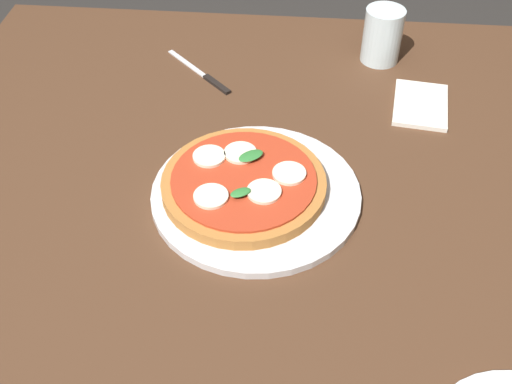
{
  "coord_description": "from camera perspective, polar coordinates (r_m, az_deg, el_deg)",
  "views": [
    {
      "loc": [
        -0.6,
        -0.1,
        1.36
      ],
      "look_at": [
        0.05,
        -0.04,
        0.73
      ],
      "focal_mm": 43.5,
      "sensor_mm": 36.0,
      "label": 1
    }
  ],
  "objects": [
    {
      "name": "dining_table",
      "position": [
        0.95,
        -2.82,
        -6.55
      ],
      "size": [
        1.19,
        1.06,
        0.72
      ],
      "color": "#4C301E",
      "rests_on": "ground_plane"
    },
    {
      "name": "knife",
      "position": [
        1.16,
        -4.63,
        10.54
      ],
      "size": [
        0.14,
        0.14,
        0.01
      ],
      "color": "black",
      "rests_on": "dining_table"
    },
    {
      "name": "pizza",
      "position": [
        0.9,
        -1.13,
        0.85
      ],
      "size": [
        0.24,
        0.24,
        0.03
      ],
      "color": "#B27033",
      "rests_on": "serving_tray"
    },
    {
      "name": "serving_tray",
      "position": [
        0.91,
        0.0,
        -0.18
      ],
      "size": [
        0.31,
        0.31,
        0.01
      ],
      "primitive_type": "cylinder",
      "color": "silver",
      "rests_on": "dining_table"
    },
    {
      "name": "napkin",
      "position": [
        1.11,
        14.89,
        7.77
      ],
      "size": [
        0.14,
        0.11,
        0.01
      ],
      "primitive_type": "cube",
      "rotation": [
        0.0,
        0.0,
        -0.13
      ],
      "color": "white",
      "rests_on": "dining_table"
    },
    {
      "name": "glass_cup",
      "position": [
        1.2,
        11.54,
        13.93
      ],
      "size": [
        0.07,
        0.07,
        0.1
      ],
      "primitive_type": "cylinder",
      "color": "silver",
      "rests_on": "dining_table"
    }
  ]
}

